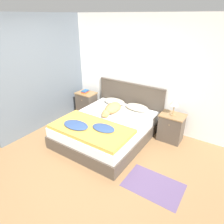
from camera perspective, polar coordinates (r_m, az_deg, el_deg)
ground_plane at (r=3.86m, az=-9.52°, el=-14.74°), size 16.00×16.00×0.00m
wall_back at (r=4.84m, az=6.80°, el=11.22°), size 9.00×0.06×2.55m
wall_side_left at (r=5.08m, az=-17.13°, el=10.97°), size 0.06×3.10×2.55m
bed at (r=4.41m, az=-1.45°, el=-4.92°), size 1.68×2.00×0.47m
headboard at (r=5.05m, az=5.19°, el=3.03°), size 1.76×0.06×1.02m
nightstand_left at (r=5.54m, az=-7.28°, el=2.53°), size 0.51×0.39×0.62m
nightstand_right at (r=4.50m, az=16.53°, el=-4.25°), size 0.51×0.39×0.62m
pillow_left at (r=5.01m, az=0.73°, el=3.02°), size 0.56×0.32×0.13m
pillow_right at (r=4.73m, az=7.19°, el=1.33°), size 0.56×0.32×0.13m
quilt at (r=3.90m, az=-6.21°, el=-4.67°), size 1.58×0.84×0.13m
dog at (r=4.53m, az=0.01°, el=0.97°), size 0.29×0.74×0.23m
book_stack at (r=5.39m, az=-7.70°, el=5.77°), size 0.15×0.22×0.07m
table_lamp at (r=4.24m, az=17.46°, el=2.48°), size 0.19×0.19×0.36m
rug at (r=3.52m, az=11.72°, el=-19.81°), size 0.93×0.62×0.00m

